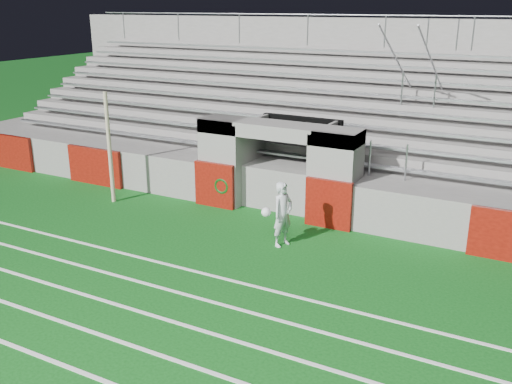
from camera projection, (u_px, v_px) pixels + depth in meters
The scene contains 6 objects.
ground at pixel (214, 254), 13.85m from camera, with size 90.00×90.00×0.00m, color #0C4B13.
field_post at pixel (110, 148), 17.01m from camera, with size 0.12×0.12×3.37m, color tan.
field_markings at pixel (58, 363), 9.66m from camera, with size 28.00×8.09×0.01m.
stadium_structure at pixel (333, 132), 20.06m from camera, with size 26.00×8.48×5.42m.
goalkeeper_with_ball at pixel (282, 214), 14.12m from camera, with size 0.75×0.70×1.66m.
hose_coil at pixel (222, 186), 16.77m from camera, with size 0.59×0.15×0.59m.
Camera 1 is at (6.84, -10.71, 5.81)m, focal length 40.00 mm.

